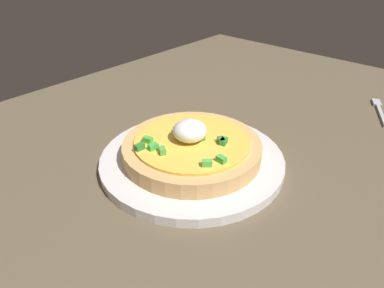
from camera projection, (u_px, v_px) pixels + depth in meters
The scene contains 4 objects.
dining_table at pixel (170, 170), 53.35cm from camera, with size 126.86×79.41×3.33cm, color brown.
plate at pixel (192, 160), 51.48cm from camera, with size 26.26×26.26×1.37cm, color silver.
pizza at pixel (192, 147), 50.35cm from camera, with size 19.61×19.61×5.58cm.
fork at pixel (379, 110), 66.74cm from camera, with size 10.86×5.97×0.50cm.
Camera 1 is at (-30.41, -31.48, 32.60)cm, focal length 33.38 mm.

